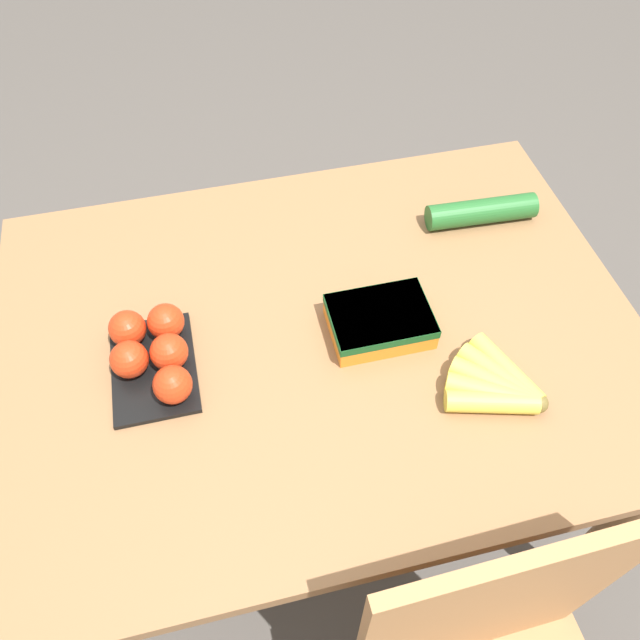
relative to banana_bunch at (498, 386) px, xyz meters
The scene contains 6 objects.
ground_plane 0.82m from the banana_bunch, 36.85° to the right, with size 12.00×12.00×0.00m, color #4C4742.
dining_table 0.35m from the banana_bunch, 36.85° to the right, with size 1.17×0.87×0.73m.
banana_bunch is the anchor object (origin of this frame).
tomato_pack 0.59m from the banana_bunch, 18.83° to the right, with size 0.14×0.21×0.07m.
carrot_bag 0.23m from the banana_bunch, 47.60° to the right, with size 0.18×0.13×0.05m.
cucumber_near 0.42m from the banana_bunch, 108.31° to the right, with size 0.23×0.06×0.05m.
Camera 1 is at (0.16, 0.66, 1.64)m, focal length 35.00 mm.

